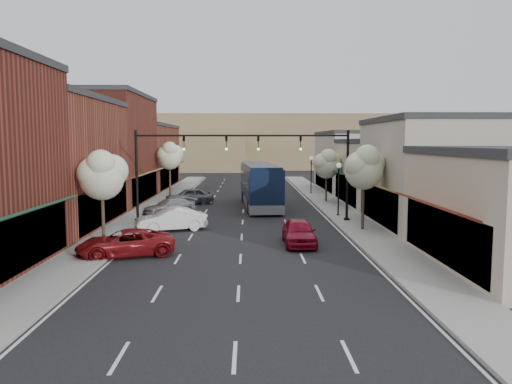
{
  "coord_description": "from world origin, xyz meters",
  "views": [
    {
      "loc": [
        0.38,
        -29.77,
        6.17
      ],
      "look_at": [
        1.05,
        9.18,
        2.2
      ],
      "focal_mm": 35.0,
      "sensor_mm": 36.0,
      "label": 1
    }
  ],
  "objects_px": {
    "lamp_post_far": "(311,169)",
    "red_hatchback": "(299,232)",
    "signal_mast_right": "(316,162)",
    "tree_right_near": "(365,167)",
    "signal_mast_left": "(168,162)",
    "tree_left_far": "(170,155)",
    "tree_left_near": "(102,174)",
    "parked_car_c": "(169,207)",
    "lamp_post_near": "(339,180)",
    "parked_car_a": "(125,243)",
    "coach_bus": "(260,185)",
    "parked_car_b": "(171,219)",
    "tree_right_far": "(327,163)",
    "parked_car_d": "(189,196)"
  },
  "relations": [
    {
      "from": "tree_left_near",
      "to": "tree_left_far",
      "type": "xyz_separation_m",
      "value": [
        -0.0,
        26.0,
        0.38
      ]
    },
    {
      "from": "tree_left_far",
      "to": "lamp_post_near",
      "type": "relative_size",
      "value": 1.38
    },
    {
      "from": "parked_car_c",
      "to": "parked_car_d",
      "type": "height_order",
      "value": "parked_car_d"
    },
    {
      "from": "lamp_post_far",
      "to": "parked_car_b",
      "type": "bearing_deg",
      "value": -118.26
    },
    {
      "from": "red_hatchback",
      "to": "tree_left_far",
      "type": "bearing_deg",
      "value": 113.71
    },
    {
      "from": "tree_left_near",
      "to": "parked_car_c",
      "type": "relative_size",
      "value": 1.22
    },
    {
      "from": "lamp_post_far",
      "to": "parked_car_d",
      "type": "bearing_deg",
      "value": -145.89
    },
    {
      "from": "tree_right_near",
      "to": "lamp_post_near",
      "type": "height_order",
      "value": "tree_right_near"
    },
    {
      "from": "tree_left_near",
      "to": "parked_car_b",
      "type": "distance_m",
      "value": 6.52
    },
    {
      "from": "red_hatchback",
      "to": "parked_car_c",
      "type": "bearing_deg",
      "value": 127.73
    },
    {
      "from": "red_hatchback",
      "to": "coach_bus",
      "type": "bearing_deg",
      "value": 96.11
    },
    {
      "from": "red_hatchback",
      "to": "parked_car_d",
      "type": "relative_size",
      "value": 0.97
    },
    {
      "from": "coach_bus",
      "to": "parked_car_b",
      "type": "height_order",
      "value": "coach_bus"
    },
    {
      "from": "tree_left_far",
      "to": "red_hatchback",
      "type": "bearing_deg",
      "value": -66.11
    },
    {
      "from": "signal_mast_left",
      "to": "tree_right_near",
      "type": "relative_size",
      "value": 1.38
    },
    {
      "from": "lamp_post_near",
      "to": "coach_bus",
      "type": "xyz_separation_m",
      "value": [
        -6.26,
        6.27,
        -0.91
      ]
    },
    {
      "from": "tree_left_far",
      "to": "lamp_post_near",
      "type": "height_order",
      "value": "tree_left_far"
    },
    {
      "from": "lamp_post_far",
      "to": "parked_car_b",
      "type": "xyz_separation_m",
      "value": [
        -12.71,
        -23.64,
        -2.21
      ]
    },
    {
      "from": "red_hatchback",
      "to": "signal_mast_left",
      "type": "bearing_deg",
      "value": 136.77
    },
    {
      "from": "tree_left_near",
      "to": "parked_car_a",
      "type": "distance_m",
      "value": 5.18
    },
    {
      "from": "lamp_post_far",
      "to": "red_hatchback",
      "type": "xyz_separation_m",
      "value": [
        -4.36,
        -28.47,
        -2.23
      ]
    },
    {
      "from": "parked_car_a",
      "to": "tree_left_near",
      "type": "bearing_deg",
      "value": -164.93
    },
    {
      "from": "signal_mast_left",
      "to": "tree_left_far",
      "type": "xyz_separation_m",
      "value": [
        -2.63,
        17.95,
        -0.02
      ]
    },
    {
      "from": "signal_mast_right",
      "to": "tree_left_far",
      "type": "xyz_separation_m",
      "value": [
        -13.87,
        17.95,
        -0.02
      ]
    },
    {
      "from": "signal_mast_left",
      "to": "lamp_post_far",
      "type": "distance_m",
      "value": 24.14
    },
    {
      "from": "lamp_post_near",
      "to": "parked_car_a",
      "type": "distance_m",
      "value": 19.77
    },
    {
      "from": "signal_mast_right",
      "to": "lamp_post_far",
      "type": "xyz_separation_m",
      "value": [
        2.18,
        20.0,
        -1.62
      ]
    },
    {
      "from": "tree_left_far",
      "to": "signal_mast_left",
      "type": "bearing_deg",
      "value": -81.65
    },
    {
      "from": "tree_right_far",
      "to": "tree_left_near",
      "type": "height_order",
      "value": "tree_left_near"
    },
    {
      "from": "signal_mast_left",
      "to": "tree_right_far",
      "type": "bearing_deg",
      "value": 40.54
    },
    {
      "from": "signal_mast_right",
      "to": "parked_car_a",
      "type": "relative_size",
      "value": 1.59
    },
    {
      "from": "signal_mast_left",
      "to": "parked_car_a",
      "type": "relative_size",
      "value": 1.59
    },
    {
      "from": "lamp_post_far",
      "to": "parked_car_c",
      "type": "height_order",
      "value": "lamp_post_far"
    },
    {
      "from": "tree_left_far",
      "to": "parked_car_c",
      "type": "height_order",
      "value": "tree_left_far"
    },
    {
      "from": "signal_mast_right",
      "to": "tree_right_near",
      "type": "distance_m",
      "value": 4.89
    },
    {
      "from": "signal_mast_right",
      "to": "lamp_post_far",
      "type": "relative_size",
      "value": 1.85
    },
    {
      "from": "signal_mast_left",
      "to": "lamp_post_far",
      "type": "relative_size",
      "value": 1.85
    },
    {
      "from": "red_hatchback",
      "to": "lamp_post_near",
      "type": "bearing_deg",
      "value": 68.17
    },
    {
      "from": "signal_mast_right",
      "to": "signal_mast_left",
      "type": "height_order",
      "value": "same"
    },
    {
      "from": "tree_right_far",
      "to": "parked_car_b",
      "type": "xyz_separation_m",
      "value": [
        -13.25,
        -15.58,
        -3.2
      ]
    },
    {
      "from": "tree_right_far",
      "to": "tree_left_near",
      "type": "xyz_separation_m",
      "value": [
        -16.6,
        -20.0,
        0.23
      ]
    },
    {
      "from": "tree_right_far",
      "to": "tree_left_far",
      "type": "xyz_separation_m",
      "value": [
        -16.6,
        6.0,
        0.61
      ]
    },
    {
      "from": "coach_bus",
      "to": "lamp_post_near",
      "type": "bearing_deg",
      "value": -48.88
    },
    {
      "from": "signal_mast_right",
      "to": "red_hatchback",
      "type": "relative_size",
      "value": 1.8
    },
    {
      "from": "parked_car_b",
      "to": "tree_right_near",
      "type": "bearing_deg",
      "value": 67.89
    },
    {
      "from": "parked_car_b",
      "to": "tree_left_far",
      "type": "bearing_deg",
      "value": 168.51
    },
    {
      "from": "lamp_post_far",
      "to": "red_hatchback",
      "type": "height_order",
      "value": "lamp_post_far"
    },
    {
      "from": "lamp_post_far",
      "to": "coach_bus",
      "type": "xyz_separation_m",
      "value": [
        -6.26,
        -11.23,
        -0.91
      ]
    },
    {
      "from": "coach_bus",
      "to": "parked_car_b",
      "type": "bearing_deg",
      "value": -121.26
    },
    {
      "from": "lamp_post_near",
      "to": "lamp_post_far",
      "type": "height_order",
      "value": "same"
    }
  ]
}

